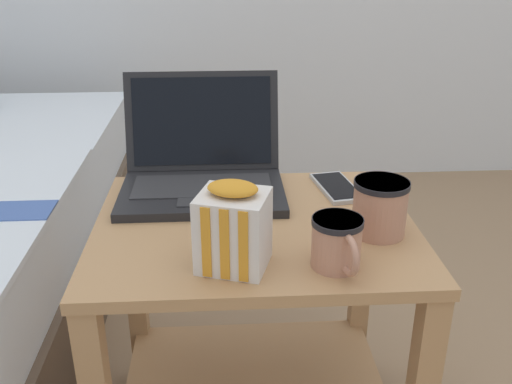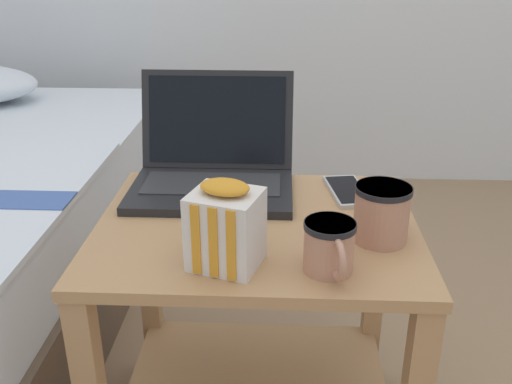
{
  "view_description": "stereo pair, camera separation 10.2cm",
  "coord_description": "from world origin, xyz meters",
  "px_view_note": "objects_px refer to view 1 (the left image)",
  "views": [
    {
      "loc": [
        -0.06,
        -0.97,
        1.04
      ],
      "look_at": [
        0.0,
        -0.04,
        0.63
      ],
      "focal_mm": 40.0,
      "sensor_mm": 36.0,
      "label": 1
    },
    {
      "loc": [
        0.04,
        -0.97,
        1.04
      ],
      "look_at": [
        0.0,
        -0.04,
        0.63
      ],
      "focal_mm": 40.0,
      "sensor_mm": 36.0,
      "label": 2
    }
  ],
  "objects_px": {
    "mug_front_right": "(381,204)",
    "cell_phone": "(337,187)",
    "mug_front_left": "(337,241)",
    "snack_bag": "(233,228)",
    "laptop": "(202,168)"
  },
  "relations": [
    {
      "from": "mug_front_left",
      "to": "mug_front_right",
      "type": "height_order",
      "value": "mug_front_right"
    },
    {
      "from": "mug_front_left",
      "to": "snack_bag",
      "type": "xyz_separation_m",
      "value": [
        -0.17,
        0.01,
        0.02
      ]
    },
    {
      "from": "laptop",
      "to": "cell_phone",
      "type": "xyz_separation_m",
      "value": [
        0.29,
        -0.02,
        -0.04
      ]
    },
    {
      "from": "mug_front_right",
      "to": "snack_bag",
      "type": "distance_m",
      "value": 0.29
    },
    {
      "from": "laptop",
      "to": "cell_phone",
      "type": "distance_m",
      "value": 0.29
    },
    {
      "from": "mug_front_left",
      "to": "mug_front_right",
      "type": "bearing_deg",
      "value": 48.86
    },
    {
      "from": "cell_phone",
      "to": "laptop",
      "type": "bearing_deg",
      "value": 175.76
    },
    {
      "from": "mug_front_right",
      "to": "snack_bag",
      "type": "bearing_deg",
      "value": -159.4
    },
    {
      "from": "laptop",
      "to": "snack_bag",
      "type": "xyz_separation_m",
      "value": [
        0.06,
        -0.32,
        0.02
      ]
    },
    {
      "from": "mug_front_right",
      "to": "snack_bag",
      "type": "relative_size",
      "value": 0.9
    },
    {
      "from": "snack_bag",
      "to": "cell_phone",
      "type": "bearing_deg",
      "value": 52.76
    },
    {
      "from": "laptop",
      "to": "mug_front_left",
      "type": "relative_size",
      "value": 2.82
    },
    {
      "from": "mug_front_right",
      "to": "mug_front_left",
      "type": "bearing_deg",
      "value": -131.14
    },
    {
      "from": "mug_front_right",
      "to": "cell_phone",
      "type": "height_order",
      "value": "mug_front_right"
    },
    {
      "from": "snack_bag",
      "to": "cell_phone",
      "type": "height_order",
      "value": "snack_bag"
    }
  ]
}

